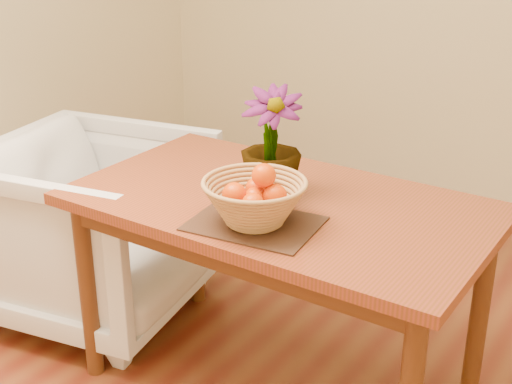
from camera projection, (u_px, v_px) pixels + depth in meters
The scene contains 6 objects.
table at pixel (279, 223), 2.41m from camera, with size 1.40×0.80×0.75m.
placemat at pixel (255, 224), 2.19m from camera, with size 0.38×0.29×0.01m, color #392114.
wicker_basket at pixel (255, 203), 2.17m from camera, with size 0.32×0.32×0.13m.
orange_pile at pixel (256, 192), 2.16m from camera, with size 0.18×0.18×0.13m.
potted_plant at pixel (271, 142), 2.35m from camera, with size 0.21×0.21×0.37m, color #1D4A15.
armchair at pixel (94, 220), 2.99m from camera, with size 0.83×0.78×0.86m, color gray.
Camera 1 is at (1.14, -1.57, 1.69)m, focal length 50.00 mm.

